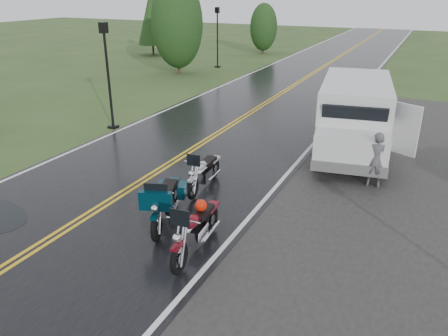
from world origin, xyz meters
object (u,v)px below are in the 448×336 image
motorcycle_red (178,246)px  van_white (320,132)px  motorcycle_teal (156,216)px  lamp_post_far_left (217,38)px  person_at_van (376,161)px  lamp_post_near_left (108,77)px  motorcycle_silver (192,180)px

motorcycle_red → van_white: van_white is taller
motorcycle_teal → van_white: (2.20, 6.02, 0.56)m
motorcycle_teal → lamp_post_far_left: (-9.35, 22.00, 1.42)m
van_white → person_at_van: size_ratio=3.86×
van_white → lamp_post_near_left: lamp_post_near_left is taller
van_white → lamp_post_near_left: bearing=166.6°
motorcycle_red → person_at_van: person_at_van is taller
motorcycle_teal → van_white: bearing=50.9°
motorcycle_silver → person_at_van: bearing=30.9°
person_at_van → lamp_post_near_left: bearing=-10.0°
lamp_post_far_left → lamp_post_near_left: bearing=-80.0°
motorcycle_silver → van_white: 4.59m
motorcycle_teal → lamp_post_near_left: lamp_post_near_left is taller
lamp_post_near_left → lamp_post_far_left: bearing=100.0°
lamp_post_far_left → motorcycle_teal: bearing=-67.0°
motorcycle_red → person_at_van: bearing=59.3°
person_at_van → van_white: bearing=-23.3°
motorcycle_red → lamp_post_far_left: lamp_post_far_left is taller
motorcycle_red → van_white: 6.97m
motorcycle_red → lamp_post_near_left: lamp_post_near_left is taller
lamp_post_near_left → motorcycle_red: bearing=-44.2°
motorcycle_teal → lamp_post_far_left: lamp_post_far_left is taller
motorcycle_teal → motorcycle_silver: bearing=78.8°
motorcycle_red → lamp_post_far_left: (-10.45, 22.85, 1.42)m
person_at_van → lamp_post_far_left: lamp_post_far_left is taller
motorcycle_red → lamp_post_near_left: 10.91m
motorcycle_red → motorcycle_teal: motorcycle_teal is taller
lamp_post_far_left → motorcycle_silver: bearing=-65.4°
motorcycle_red → lamp_post_near_left: (-7.75, 7.53, 1.45)m
motorcycle_red → lamp_post_far_left: bearing=109.2°
lamp_post_near_left → lamp_post_far_left: (-2.70, 15.31, -0.03)m
motorcycle_silver → lamp_post_near_left: bearing=140.0°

